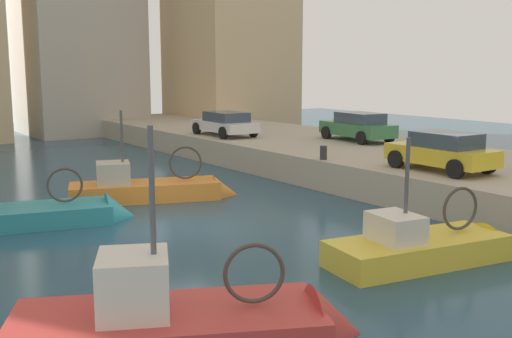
{
  "coord_description": "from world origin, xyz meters",
  "views": [
    {
      "loc": [
        -8.46,
        -15.98,
        4.77
      ],
      "look_at": [
        3.87,
        1.66,
        1.2
      ],
      "focal_mm": 42.83,
      "sensor_mm": 36.0,
      "label": 1
    }
  ],
  "objects_px": {
    "mooring_bollard_mid": "(323,153)",
    "parked_car_yellow": "(442,151)",
    "fishing_boat_red": "(194,338)",
    "fishing_boat_orange": "(154,196)",
    "fishing_boat_yellow": "(429,258)",
    "parked_car_green": "(358,126)",
    "parked_car_white": "(225,123)",
    "fishing_boat_teal": "(21,222)"
  },
  "relations": [
    {
      "from": "fishing_boat_orange",
      "to": "parked_car_white",
      "type": "relative_size",
      "value": 1.47
    },
    {
      "from": "fishing_boat_yellow",
      "to": "parked_car_yellow",
      "type": "height_order",
      "value": "fishing_boat_yellow"
    },
    {
      "from": "mooring_bollard_mid",
      "to": "fishing_boat_yellow",
      "type": "bearing_deg",
      "value": -114.61
    },
    {
      "from": "fishing_boat_orange",
      "to": "fishing_boat_teal",
      "type": "bearing_deg",
      "value": -166.77
    },
    {
      "from": "fishing_boat_red",
      "to": "fishing_boat_yellow",
      "type": "distance_m",
      "value": 7.15
    },
    {
      "from": "fishing_boat_orange",
      "to": "parked_car_green",
      "type": "height_order",
      "value": "fishing_boat_orange"
    },
    {
      "from": "fishing_boat_yellow",
      "to": "parked_car_white",
      "type": "relative_size",
      "value": 1.31
    },
    {
      "from": "fishing_boat_yellow",
      "to": "mooring_bollard_mid",
      "type": "relative_size",
      "value": 10.21
    },
    {
      "from": "fishing_boat_red",
      "to": "parked_car_yellow",
      "type": "distance_m",
      "value": 13.59
    },
    {
      "from": "fishing_boat_yellow",
      "to": "parked_car_white",
      "type": "xyz_separation_m",
      "value": [
        5.27,
        17.99,
        1.77
      ]
    },
    {
      "from": "fishing_boat_red",
      "to": "fishing_boat_teal",
      "type": "distance_m",
      "value": 10.17
    },
    {
      "from": "fishing_boat_teal",
      "to": "parked_car_yellow",
      "type": "relative_size",
      "value": 1.82
    },
    {
      "from": "parked_car_green",
      "to": "parked_car_yellow",
      "type": "height_order",
      "value": "parked_car_green"
    },
    {
      "from": "fishing_boat_teal",
      "to": "parked_car_green",
      "type": "xyz_separation_m",
      "value": [
        16.9,
        2.81,
        1.79
      ]
    },
    {
      "from": "parked_car_green",
      "to": "parked_car_white",
      "type": "bearing_deg",
      "value": 125.96
    },
    {
      "from": "mooring_bollard_mid",
      "to": "parked_car_yellow",
      "type": "bearing_deg",
      "value": -69.75
    },
    {
      "from": "fishing_boat_orange",
      "to": "parked_car_yellow",
      "type": "xyz_separation_m",
      "value": [
        7.93,
        -6.57,
        1.79
      ]
    },
    {
      "from": "fishing_boat_red",
      "to": "fishing_boat_orange",
      "type": "relative_size",
      "value": 1.01
    },
    {
      "from": "fishing_boat_yellow",
      "to": "mooring_bollard_mid",
      "type": "bearing_deg",
      "value": 65.39
    },
    {
      "from": "fishing_boat_red",
      "to": "parked_car_yellow",
      "type": "height_order",
      "value": "fishing_boat_red"
    },
    {
      "from": "parked_car_yellow",
      "to": "fishing_boat_red",
      "type": "bearing_deg",
      "value": -159.25
    },
    {
      "from": "parked_car_yellow",
      "to": "fishing_boat_teal",
      "type": "bearing_deg",
      "value": 157.43
    },
    {
      "from": "fishing_boat_orange",
      "to": "fishing_boat_yellow",
      "type": "bearing_deg",
      "value": -77.1
    },
    {
      "from": "fishing_boat_yellow",
      "to": "fishing_boat_teal",
      "type": "distance_m",
      "value": 12.03
    },
    {
      "from": "fishing_boat_red",
      "to": "parked_car_green",
      "type": "height_order",
      "value": "fishing_boat_red"
    },
    {
      "from": "fishing_boat_yellow",
      "to": "fishing_boat_teal",
      "type": "height_order",
      "value": "fishing_boat_teal"
    },
    {
      "from": "fishing_boat_yellow",
      "to": "parked_car_white",
      "type": "bearing_deg",
      "value": 73.67
    },
    {
      "from": "fishing_boat_red",
      "to": "mooring_bollard_mid",
      "type": "height_order",
      "value": "fishing_boat_red"
    },
    {
      "from": "parked_car_green",
      "to": "parked_car_yellow",
      "type": "relative_size",
      "value": 1.1
    },
    {
      "from": "fishing_boat_teal",
      "to": "parked_car_yellow",
      "type": "height_order",
      "value": "fishing_boat_teal"
    },
    {
      "from": "fishing_boat_teal",
      "to": "mooring_bollard_mid",
      "type": "bearing_deg",
      "value": -4.97
    },
    {
      "from": "fishing_boat_orange",
      "to": "mooring_bollard_mid",
      "type": "height_order",
      "value": "fishing_boat_orange"
    },
    {
      "from": "mooring_bollard_mid",
      "to": "parked_car_green",
      "type": "bearing_deg",
      "value": 34.34
    },
    {
      "from": "fishing_boat_teal",
      "to": "fishing_boat_red",
      "type": "bearing_deg",
      "value": -87.99
    },
    {
      "from": "fishing_boat_teal",
      "to": "parked_car_yellow",
      "type": "xyz_separation_m",
      "value": [
        12.96,
        -5.39,
        1.77
      ]
    },
    {
      "from": "fishing_boat_red",
      "to": "parked_car_green",
      "type": "relative_size",
      "value": 1.49
    },
    {
      "from": "parked_car_white",
      "to": "fishing_boat_teal",
      "type": "bearing_deg",
      "value": -146.12
    },
    {
      "from": "fishing_boat_yellow",
      "to": "parked_car_yellow",
      "type": "xyz_separation_m",
      "value": [
        5.49,
        4.05,
        1.81
      ]
    },
    {
      "from": "fishing_boat_red",
      "to": "fishing_boat_orange",
      "type": "bearing_deg",
      "value": 67.59
    },
    {
      "from": "fishing_boat_orange",
      "to": "parked_car_white",
      "type": "height_order",
      "value": "fishing_boat_orange"
    },
    {
      "from": "fishing_boat_yellow",
      "to": "parked_car_green",
      "type": "bearing_deg",
      "value": 52.41
    },
    {
      "from": "fishing_boat_orange",
      "to": "mooring_bollard_mid",
      "type": "xyz_separation_m",
      "value": [
        6.3,
        -2.17,
        1.36
      ]
    }
  ]
}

